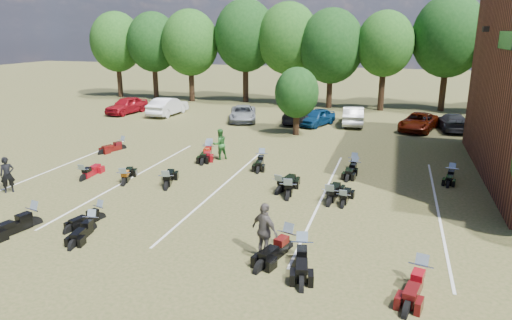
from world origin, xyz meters
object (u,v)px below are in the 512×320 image
at_px(motorcycle_7, 84,180).
at_px(motorcycle_14, 122,149).
at_px(person_green, 220,144).
at_px(person_grey, 265,231).
at_px(motorcycle_3, 92,230).
at_px(car_0, 127,105).
at_px(car_4, 317,117).
at_px(person_black, 7,175).

xyz_separation_m(motorcycle_7, motorcycle_14, (-1.69, 6.14, 0.00)).
bearing_deg(person_green, person_grey, 73.55).
bearing_deg(person_green, motorcycle_3, 39.94).
relative_size(person_grey, motorcycle_3, 0.96).
bearing_deg(car_0, car_4, 7.76).
xyz_separation_m(car_4, motorcycle_14, (-10.75, -11.32, -0.68)).
relative_size(person_black, person_green, 0.94).
height_order(car_0, person_black, person_black).
height_order(car_0, person_green, person_green).
bearing_deg(person_black, person_green, 2.60).
bearing_deg(person_grey, motorcycle_14, -11.23).
relative_size(person_grey, motorcycle_7, 0.91).
xyz_separation_m(car_4, motorcycle_3, (-4.79, -22.58, -0.68)).
height_order(person_black, motorcycle_3, person_black).
relative_size(car_0, person_black, 2.60).
bearing_deg(motorcycle_7, car_0, -68.81).
height_order(person_black, person_green, person_green).
height_order(car_4, person_green, person_green).
relative_size(car_4, motorcycle_7, 1.85).
bearing_deg(car_4, person_grey, -62.83).
xyz_separation_m(person_grey, motorcycle_3, (-6.96, 0.11, -0.98)).
xyz_separation_m(motorcycle_3, motorcycle_7, (-4.27, 5.13, 0.00)).
bearing_deg(person_black, car_4, 15.00).
height_order(person_green, motorcycle_7, person_green).
distance_m(person_grey, motorcycle_14, 17.25).
xyz_separation_m(car_0, person_grey, (19.89, -22.98, 0.21)).
xyz_separation_m(motorcycle_3, motorcycle_14, (-5.96, 11.27, 0.00)).
xyz_separation_m(person_black, person_grey, (13.44, -2.66, 0.12)).
bearing_deg(person_green, car_0, -85.47).
relative_size(motorcycle_3, motorcycle_7, 0.95).
relative_size(car_0, motorcycle_14, 2.11).
height_order(car_4, motorcycle_7, car_4).
xyz_separation_m(car_0, motorcycle_14, (6.97, -11.60, -0.77)).
xyz_separation_m(car_4, person_green, (-3.79, -11.66, 0.24)).
distance_m(car_0, person_green, 18.35).
distance_m(car_0, motorcycle_14, 13.56).
relative_size(person_black, motorcycle_3, 0.84).
bearing_deg(motorcycle_3, car_4, 68.01).
distance_m(person_grey, motorcycle_7, 12.43).
bearing_deg(motorcycle_7, person_black, 44.58).
height_order(car_4, motorcycle_14, car_4).
bearing_deg(motorcycle_7, motorcycle_14, -79.44).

